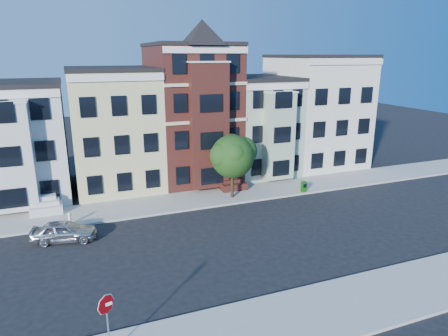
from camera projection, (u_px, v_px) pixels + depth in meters
name	position (u px, v px, depth m)	size (l,w,h in m)	color
ground	(259.00, 238.00, 25.50)	(120.00, 120.00, 0.00)	black
far_sidewalk	(216.00, 197.00, 32.65)	(60.00, 4.00, 0.15)	#9E9B93
near_sidewalk	(336.00, 308.00, 18.31)	(60.00, 4.00, 0.15)	#9E9B93
house_white	(13.00, 142.00, 32.02)	(8.00, 9.00, 9.00)	silver
house_yellow	(115.00, 130.00, 34.68)	(7.00, 9.00, 10.00)	beige
house_brown	(191.00, 114.00, 36.85)	(7.00, 9.00, 12.00)	#3B1813
house_green	(255.00, 126.00, 39.53)	(6.00, 9.00, 9.00)	#9CAE92
house_cream	(315.00, 112.00, 41.71)	(8.00, 9.00, 11.00)	silver
street_tree	(232.00, 159.00, 31.50)	(5.46, 5.46, 6.35)	#274E1B
parked_car	(64.00, 231.00, 24.92)	(1.57, 3.90, 1.33)	#A6A8AE
newspaper_box	(304.00, 187.00, 33.54)	(0.40, 0.36, 0.89)	#135E0B
fire_hydrant	(70.00, 220.00, 27.09)	(0.24, 0.24, 0.67)	white
stop_sign	(108.00, 321.00, 15.04)	(0.81, 0.11, 2.93)	#C30005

